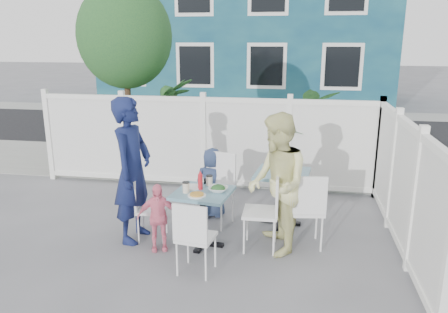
% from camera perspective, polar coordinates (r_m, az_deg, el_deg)
% --- Properties ---
extents(ground, '(80.00, 80.00, 0.00)m').
position_cam_1_polar(ground, '(5.67, -8.91, -11.82)').
color(ground, slate).
extents(near_sidewalk, '(24.00, 2.60, 0.01)m').
position_cam_1_polar(near_sidewalk, '(9.10, -1.34, -1.09)').
color(near_sidewalk, gray).
rests_on(near_sidewalk, ground).
extents(street, '(24.00, 5.00, 0.01)m').
position_cam_1_polar(street, '(12.64, 1.90, 3.55)').
color(street, black).
rests_on(street, ground).
extents(far_sidewalk, '(24.00, 1.60, 0.01)m').
position_cam_1_polar(far_sidewalk, '(15.67, 3.48, 5.81)').
color(far_sidewalk, gray).
rests_on(far_sidewalk, ground).
extents(building, '(11.00, 6.00, 6.00)m').
position_cam_1_polar(building, '(18.89, 3.26, 16.54)').
color(building, navy).
rests_on(building, ground).
extents(fence_back, '(5.86, 0.08, 1.60)m').
position_cam_1_polar(fence_back, '(7.55, -2.67, 1.61)').
color(fence_back, white).
rests_on(fence_back, ground).
extents(fence_right, '(0.08, 3.66, 1.60)m').
position_cam_1_polar(fence_right, '(5.80, 22.34, -3.79)').
color(fence_right, white).
rests_on(fence_right, ground).
extents(tree, '(1.80, 1.62, 3.59)m').
position_cam_1_polar(tree, '(8.71, -12.87, 15.07)').
color(tree, '#382316').
rests_on(tree, ground).
extents(utility_cabinet, '(0.69, 0.52, 1.20)m').
position_cam_1_polar(utility_cabinet, '(9.76, -13.52, 3.21)').
color(utility_cabinet, gold).
rests_on(utility_cabinet, ground).
extents(potted_shrub_a, '(1.19, 1.19, 1.84)m').
position_cam_1_polar(potted_shrub_a, '(8.37, -6.63, 3.83)').
color(potted_shrub_a, '#194223').
rests_on(potted_shrub_a, ground).
extents(potted_shrub_b, '(1.92, 1.93, 1.62)m').
position_cam_1_polar(potted_shrub_b, '(7.96, 10.91, 2.25)').
color(potted_shrub_b, '#194223').
rests_on(potted_shrub_b, ground).
extents(main_table, '(0.76, 0.76, 0.72)m').
position_cam_1_polar(main_table, '(5.50, -2.76, -6.16)').
color(main_table, '#407181').
rests_on(main_table, ground).
extents(spare_table, '(0.79, 0.79, 0.76)m').
position_cam_1_polar(spare_table, '(6.15, 7.59, -3.58)').
color(spare_table, '#407181').
rests_on(spare_table, ground).
extents(chair_left, '(0.42, 0.43, 0.84)m').
position_cam_1_polar(chair_left, '(5.78, -10.12, -6.01)').
color(chair_left, white).
rests_on(chair_left, ground).
extents(chair_right, '(0.44, 0.45, 0.98)m').
position_cam_1_polar(chair_right, '(5.41, 5.71, -6.43)').
color(chair_right, white).
rests_on(chair_right, ground).
extents(chair_back, '(0.56, 0.55, 1.01)m').
position_cam_1_polar(chair_back, '(6.15, -0.89, -3.48)').
color(chair_back, white).
rests_on(chair_back, ground).
extents(chair_near, '(0.44, 0.43, 0.87)m').
position_cam_1_polar(chair_near, '(4.84, -4.00, -9.95)').
color(chair_near, white).
rests_on(chair_near, ground).
extents(chair_spare, '(0.50, 0.49, 0.98)m').
position_cam_1_polar(chair_spare, '(5.49, 10.68, -6.31)').
color(chair_spare, white).
rests_on(chair_spare, ground).
extents(man, '(0.51, 0.72, 1.87)m').
position_cam_1_polar(man, '(5.66, -11.88, -1.77)').
color(man, '#131B47').
rests_on(man, ground).
extents(woman, '(0.85, 0.98, 1.73)m').
position_cam_1_polar(woman, '(5.28, 6.93, -3.63)').
color(woman, '#D7D44B').
rests_on(woman, ground).
extents(boy, '(0.53, 0.37, 1.03)m').
position_cam_1_polar(boy, '(6.38, -1.57, -3.45)').
color(boy, navy).
rests_on(boy, ground).
extents(toddler, '(0.55, 0.36, 0.86)m').
position_cam_1_polar(toddler, '(5.47, -8.66, -7.85)').
color(toddler, pink).
rests_on(toddler, ground).
extents(plate_main, '(0.22, 0.22, 0.01)m').
position_cam_1_polar(plate_main, '(5.29, -3.57, -5.10)').
color(plate_main, white).
rests_on(plate_main, main_table).
extents(plate_side, '(0.24, 0.24, 0.02)m').
position_cam_1_polar(plate_side, '(5.58, -4.13, -4.00)').
color(plate_side, white).
rests_on(plate_side, main_table).
extents(salad_bowl, '(0.24, 0.24, 0.06)m').
position_cam_1_polar(salad_bowl, '(5.42, -0.77, -4.30)').
color(salad_bowl, white).
rests_on(salad_bowl, main_table).
extents(coffee_cup_a, '(0.08, 0.08, 0.13)m').
position_cam_1_polar(coffee_cup_a, '(5.39, -4.98, -4.09)').
color(coffee_cup_a, beige).
rests_on(coffee_cup_a, main_table).
extents(coffee_cup_b, '(0.08, 0.08, 0.12)m').
position_cam_1_polar(coffee_cup_b, '(5.63, -1.93, -3.19)').
color(coffee_cup_b, beige).
rests_on(coffee_cup_b, main_table).
extents(ketchup_bottle, '(0.06, 0.06, 0.20)m').
position_cam_1_polar(ketchup_bottle, '(5.49, -3.12, -3.32)').
color(ketchup_bottle, red).
rests_on(ketchup_bottle, main_table).
extents(salt_shaker, '(0.03, 0.03, 0.08)m').
position_cam_1_polar(salt_shaker, '(5.66, -3.20, -3.37)').
color(salt_shaker, white).
rests_on(salt_shaker, main_table).
extents(pepper_shaker, '(0.03, 0.03, 0.07)m').
position_cam_1_polar(pepper_shaker, '(5.70, -2.50, -3.24)').
color(pepper_shaker, black).
rests_on(pepper_shaker, main_table).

